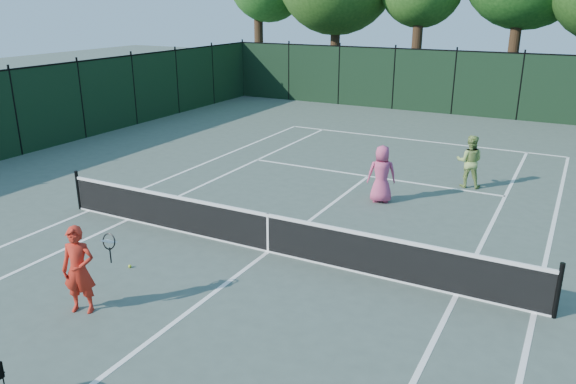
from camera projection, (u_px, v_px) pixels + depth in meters
The scene contains 14 objects.
ground at pixel (268, 252), 12.45m from camera, with size 90.00×90.00×0.00m, color #44534A.
sideline_doubles_left at pixel (89, 211), 14.88m from camera, with size 0.10×23.77×0.01m, color white.
sideline_doubles_right at pixel (534, 313), 10.02m from camera, with size 0.10×23.77×0.01m, color white.
sideline_singles_left at pixel (128, 220), 14.28m from camera, with size 0.10×23.77×0.01m, color white.
sideline_singles_right at pixel (456, 295), 10.63m from camera, with size 0.10×23.77×0.01m, color white.
baseline_far at pixel (416, 140), 22.38m from camera, with size 10.97×0.10×0.01m, color white.
service_line_far at pixel (369, 176), 17.80m from camera, with size 8.23×0.10×0.01m, color white.
center_service_line at pixel (268, 252), 12.45m from camera, with size 0.10×12.80×0.01m, color white.
tennis_net at pixel (268, 232), 12.30m from camera, with size 11.69×0.09×1.06m.
fence_far at pixel (454, 83), 27.01m from camera, with size 24.00×0.05×3.00m, color black.
coach at pixel (79, 270), 9.84m from camera, with size 0.78×0.84×1.62m.
player_pink at pixel (382, 174), 15.31m from camera, with size 0.92×0.78×1.59m.
player_green at pixel (470, 161), 16.56m from camera, with size 0.85×0.71×1.57m.
loose_ball_midcourt at pixel (130, 266), 11.71m from camera, with size 0.07×0.07×0.07m, color #B6D62B.
Camera 1 is at (5.71, -9.82, 5.30)m, focal length 35.00 mm.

